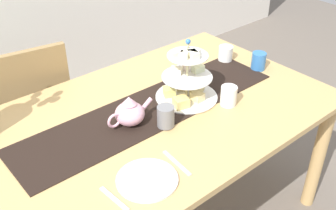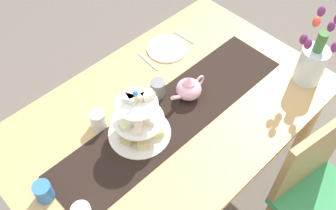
# 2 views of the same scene
# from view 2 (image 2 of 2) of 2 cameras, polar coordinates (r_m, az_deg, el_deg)

# --- Properties ---
(ground_plane) EXTENTS (8.00, 8.00, 0.00)m
(ground_plane) POSITION_cam_2_polar(r_m,az_deg,el_deg) (2.51, 0.08, -11.20)
(ground_plane) COLOR #6B6056
(dining_table) EXTENTS (1.66, 1.04, 0.73)m
(dining_table) POSITION_cam_2_polar(r_m,az_deg,el_deg) (1.96, 0.10, -2.56)
(dining_table) COLOR tan
(dining_table) RESTS_ON ground_plane
(chair_left) EXTENTS (0.48, 0.48, 0.91)m
(chair_left) POSITION_cam_2_polar(r_m,az_deg,el_deg) (2.05, 21.81, -12.06)
(chair_left) COLOR olive
(chair_left) RESTS_ON ground_plane
(table_runner) EXTENTS (1.34, 0.33, 0.00)m
(table_runner) POSITION_cam_2_polar(r_m,az_deg,el_deg) (1.87, 0.76, -1.41)
(table_runner) COLOR black
(table_runner) RESTS_ON dining_table
(tiered_cake_stand) EXTENTS (0.30, 0.30, 0.30)m
(tiered_cake_stand) POSITION_cam_2_polar(r_m,az_deg,el_deg) (1.74, -4.39, -2.58)
(tiered_cake_stand) COLOR beige
(tiered_cake_stand) RESTS_ON table_runner
(teapot) EXTENTS (0.24, 0.13, 0.14)m
(teapot) POSITION_cam_2_polar(r_m,az_deg,el_deg) (1.91, 3.18, 2.52)
(teapot) COLOR #E5A8BC
(teapot) RESTS_ON table_runner
(tulip_vase) EXTENTS (0.22, 0.20, 0.43)m
(tulip_vase) POSITION_cam_2_polar(r_m,az_deg,el_deg) (2.06, 21.09, 6.35)
(tulip_vase) COLOR silver
(tulip_vase) RESTS_ON dining_table
(dinner_plate_left) EXTENTS (0.23, 0.23, 0.01)m
(dinner_plate_left) POSITION_cam_2_polar(r_m,az_deg,el_deg) (2.19, -0.18, 8.51)
(dinner_plate_left) COLOR white
(dinner_plate_left) RESTS_ON dining_table
(fork_left) EXTENTS (0.03, 0.15, 0.01)m
(fork_left) POSITION_cam_2_polar(r_m,az_deg,el_deg) (2.26, 2.51, 10.20)
(fork_left) COLOR silver
(fork_left) RESTS_ON dining_table
(knife_left) EXTENTS (0.03, 0.17, 0.01)m
(knife_left) POSITION_cam_2_polar(r_m,az_deg,el_deg) (2.12, -3.02, 6.61)
(knife_left) COLOR silver
(knife_left) RESTS_ON dining_table
(mug_grey) EXTENTS (0.08, 0.08, 0.09)m
(mug_grey) POSITION_cam_2_polar(r_m,az_deg,el_deg) (1.91, -1.55, 2.49)
(mug_grey) COLOR slate
(mug_grey) RESTS_ON table_runner
(mug_white_text) EXTENTS (0.08, 0.08, 0.09)m
(mug_white_text) POSITION_cam_2_polar(r_m,az_deg,el_deg) (1.83, -10.51, -2.20)
(mug_white_text) COLOR white
(mug_white_text) RESTS_ON dining_table
(mug_orange) EXTENTS (0.08, 0.08, 0.09)m
(mug_orange) POSITION_cam_2_polar(r_m,az_deg,el_deg) (1.69, -18.27, -12.32)
(mug_orange) COLOR #3370B7
(mug_orange) RESTS_ON dining_table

